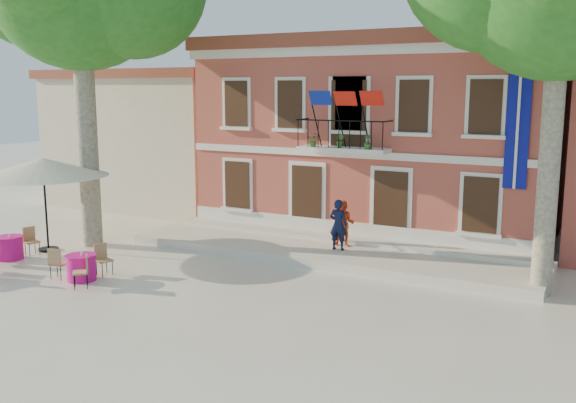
{
  "coord_description": "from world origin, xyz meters",
  "views": [
    {
      "loc": [
        10.69,
        -14.7,
        5.57
      ],
      "look_at": [
        0.94,
        3.5,
        1.92
      ],
      "focal_mm": 40.0,
      "sensor_mm": 36.0,
      "label": 1
    }
  ],
  "objects_px": {
    "patio_umbrella": "(43,167)",
    "pedestrian_navy": "(338,225)",
    "cafe_table_0": "(10,247)",
    "pedestrian_orange": "(344,224)",
    "cafe_table_1": "(81,266)"
  },
  "relations": [
    {
      "from": "patio_umbrella",
      "to": "cafe_table_0",
      "type": "height_order",
      "value": "patio_umbrella"
    },
    {
      "from": "pedestrian_orange",
      "to": "cafe_table_1",
      "type": "xyz_separation_m",
      "value": [
        -5.62,
        -6.34,
        -0.65
      ]
    },
    {
      "from": "cafe_table_0",
      "to": "cafe_table_1",
      "type": "distance_m",
      "value": 3.91
    },
    {
      "from": "cafe_table_1",
      "to": "pedestrian_orange",
      "type": "bearing_deg",
      "value": 48.48
    },
    {
      "from": "pedestrian_navy",
      "to": "pedestrian_orange",
      "type": "relative_size",
      "value": 1.08
    },
    {
      "from": "pedestrian_navy",
      "to": "cafe_table_0",
      "type": "xyz_separation_m",
      "value": [
        -9.51,
        -5.21,
        -0.72
      ]
    },
    {
      "from": "pedestrian_navy",
      "to": "cafe_table_1",
      "type": "relative_size",
      "value": 0.93
    },
    {
      "from": "pedestrian_navy",
      "to": "cafe_table_1",
      "type": "distance_m",
      "value": 8.14
    },
    {
      "from": "patio_umbrella",
      "to": "pedestrian_orange",
      "type": "bearing_deg",
      "value": 24.86
    },
    {
      "from": "pedestrian_navy",
      "to": "cafe_table_0",
      "type": "relative_size",
      "value": 0.86
    },
    {
      "from": "patio_umbrella",
      "to": "pedestrian_navy",
      "type": "xyz_separation_m",
      "value": [
        9.33,
        3.79,
        -1.76
      ]
    },
    {
      "from": "pedestrian_orange",
      "to": "pedestrian_navy",
      "type": "bearing_deg",
      "value": -95.86
    },
    {
      "from": "patio_umbrella",
      "to": "pedestrian_orange",
      "type": "xyz_separation_m",
      "value": [
        9.3,
        4.31,
        -1.83
      ]
    },
    {
      "from": "pedestrian_navy",
      "to": "pedestrian_orange",
      "type": "height_order",
      "value": "pedestrian_navy"
    },
    {
      "from": "pedestrian_orange",
      "to": "cafe_table_0",
      "type": "relative_size",
      "value": 0.8
    }
  ]
}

